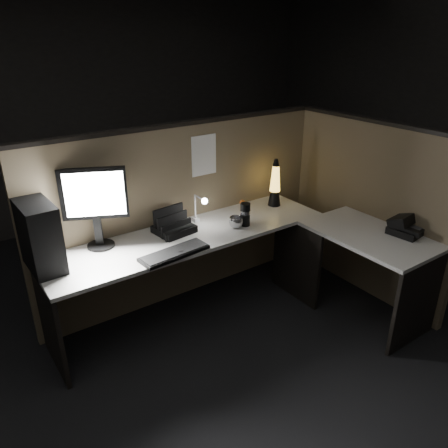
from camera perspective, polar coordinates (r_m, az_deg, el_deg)
floor at (r=3.46m, az=3.60°, el=-15.24°), size 6.00×6.00×0.00m
room_shell at (r=2.74m, az=4.48°, el=12.01°), size 6.00×6.00×6.00m
partition_back at (r=3.73m, az=-4.98°, el=1.33°), size 2.66×0.06×1.50m
partition_right at (r=4.00m, az=18.11°, el=1.73°), size 0.06×1.66×1.50m
desk at (r=3.39m, az=3.58°, el=-4.27°), size 2.60×1.60×0.73m
pc_tower at (r=3.10m, az=-23.06°, el=-1.33°), size 0.21×0.44×0.46m
monitor at (r=3.21m, az=-16.54°, el=3.00°), size 0.44×0.23×0.59m
keyboard at (r=3.11m, az=-6.49°, el=-3.81°), size 0.52×0.22×0.02m
mouse at (r=3.10m, az=-5.59°, el=-3.78°), size 0.10×0.08×0.03m
clip_lamp at (r=3.51m, az=-3.16°, el=2.12°), size 0.05×0.20×0.25m
organizer at (r=3.44m, az=-6.64°, el=-0.28°), size 0.31×0.28×0.21m
lava_lamp at (r=3.93m, az=6.67°, el=4.90°), size 0.11×0.11×0.43m
travel_mug at (r=3.52m, az=2.78°, el=1.26°), size 0.08×0.08×0.19m
steel_mug at (r=3.50m, az=1.59°, el=0.22°), size 0.15×0.15×0.09m
figurine at (r=3.91m, az=2.42°, el=2.82°), size 0.05×0.05×0.05m
pinned_paper at (r=3.63m, az=-2.64°, el=8.95°), size 0.23×0.00×0.33m
desk_phone at (r=3.68m, az=22.65°, el=-0.21°), size 0.29×0.29×0.16m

